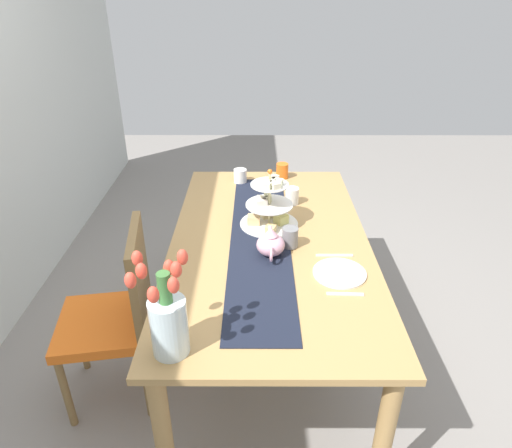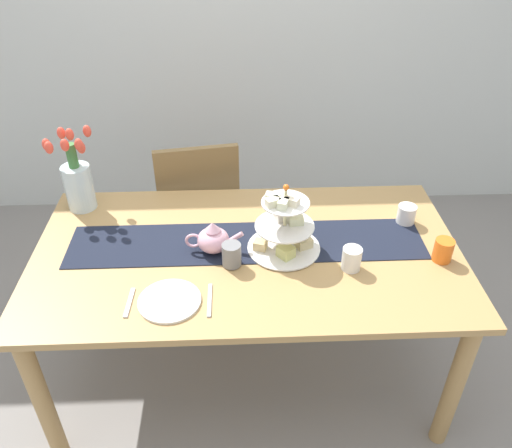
# 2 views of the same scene
# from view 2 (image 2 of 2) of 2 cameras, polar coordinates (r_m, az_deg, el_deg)

# --- Properties ---
(ground_plane) EXTENTS (8.00, 8.00, 0.00)m
(ground_plane) POSITION_cam_2_polar(r_m,az_deg,el_deg) (2.64, -0.82, -15.62)
(ground_plane) COLOR gray
(room_wall_rear) EXTENTS (6.00, 0.08, 2.60)m
(room_wall_rear) POSITION_cam_2_polar(r_m,az_deg,el_deg) (3.33, -1.95, 22.27)
(room_wall_rear) COLOR silver
(room_wall_rear) RESTS_ON ground_plane
(dining_table) EXTENTS (1.75, 0.96, 0.74)m
(dining_table) POSITION_cam_2_polar(r_m,az_deg,el_deg) (2.18, -0.96, -4.84)
(dining_table) COLOR tan
(dining_table) RESTS_ON ground_plane
(chair_left) EXTENTS (0.48, 0.48, 0.91)m
(chair_left) POSITION_cam_2_polar(r_m,az_deg,el_deg) (2.84, -6.43, 2.07)
(chair_left) COLOR olive
(chair_left) RESTS_ON ground_plane
(table_runner) EXTENTS (1.48, 0.29, 0.00)m
(table_runner) POSITION_cam_2_polar(r_m,az_deg,el_deg) (2.15, -1.02, -2.05)
(table_runner) COLOR black
(table_runner) RESTS_ON dining_table
(tiered_cake_stand) EXTENTS (0.30, 0.30, 0.30)m
(tiered_cake_stand) POSITION_cam_2_polar(r_m,az_deg,el_deg) (2.07, 3.20, -0.62)
(tiered_cake_stand) COLOR beige
(tiered_cake_stand) RESTS_ON table_runner
(teapot) EXTENTS (0.24, 0.13, 0.14)m
(teapot) POSITION_cam_2_polar(r_m,az_deg,el_deg) (2.08, -4.81, -1.68)
(teapot) COLOR #E5A8BC
(teapot) RESTS_ON table_runner
(tulip_vase) EXTENTS (0.19, 0.18, 0.37)m
(tulip_vase) POSITION_cam_2_polar(r_m,az_deg,el_deg) (2.44, -19.23, 4.68)
(tulip_vase) COLOR silver
(tulip_vase) RESTS_ON dining_table
(cream_jug) EXTENTS (0.08, 0.08, 0.08)m
(cream_jug) POSITION_cam_2_polar(r_m,az_deg,el_deg) (2.35, 16.34, 1.03)
(cream_jug) COLOR white
(cream_jug) RESTS_ON dining_table
(dinner_plate_left) EXTENTS (0.23, 0.23, 0.01)m
(dinner_plate_left) POSITION_cam_2_polar(r_m,az_deg,el_deg) (1.91, -9.57, -8.41)
(dinner_plate_left) COLOR white
(dinner_plate_left) RESTS_ON dining_table
(fork_left) EXTENTS (0.02, 0.15, 0.01)m
(fork_left) POSITION_cam_2_polar(r_m,az_deg,el_deg) (1.93, -13.87, -8.45)
(fork_left) COLOR silver
(fork_left) RESTS_ON dining_table
(knife_left) EXTENTS (0.01, 0.17, 0.01)m
(knife_left) POSITION_cam_2_polar(r_m,az_deg,el_deg) (1.90, -5.17, -8.40)
(knife_left) COLOR silver
(knife_left) RESTS_ON dining_table
(mug_grey) EXTENTS (0.08, 0.08, 0.09)m
(mug_grey) POSITION_cam_2_polar(r_m,az_deg,el_deg) (2.01, -2.72, -3.41)
(mug_grey) COLOR slate
(mug_grey) RESTS_ON table_runner
(mug_white_text) EXTENTS (0.08, 0.08, 0.09)m
(mug_white_text) POSITION_cam_2_polar(r_m,az_deg,el_deg) (2.03, 10.56, -3.80)
(mug_white_text) COLOR white
(mug_white_text) RESTS_ON dining_table
(mug_orange) EXTENTS (0.08, 0.08, 0.09)m
(mug_orange) POSITION_cam_2_polar(r_m,az_deg,el_deg) (2.17, 20.06, -2.75)
(mug_orange) COLOR orange
(mug_orange) RESTS_ON dining_table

